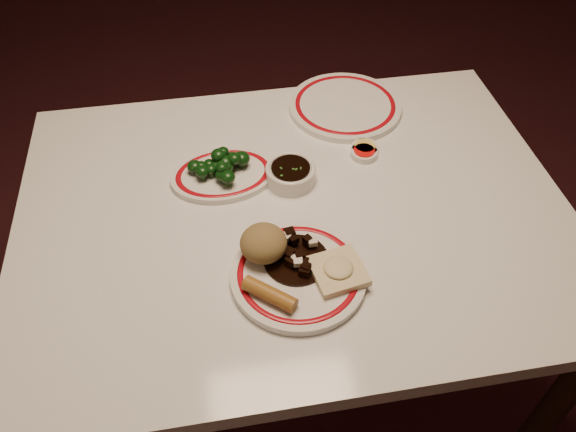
# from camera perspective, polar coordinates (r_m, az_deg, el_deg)

# --- Properties ---
(ground) EXTENTS (7.00, 7.00, 0.00)m
(ground) POSITION_cam_1_polar(r_m,az_deg,el_deg) (1.84, 0.42, -15.53)
(ground) COLOR black
(ground) RESTS_ON ground
(dining_table) EXTENTS (1.20, 0.90, 0.75)m
(dining_table) POSITION_cam_1_polar(r_m,az_deg,el_deg) (1.29, 0.58, -1.87)
(dining_table) COLOR white
(dining_table) RESTS_ON ground
(main_plate) EXTENTS (0.27, 0.27, 0.02)m
(main_plate) POSITION_cam_1_polar(r_m,az_deg,el_deg) (1.09, 1.07, -5.96)
(main_plate) COLOR silver
(main_plate) RESTS_ON dining_table
(rice_mound) EXTENTS (0.09, 0.09, 0.07)m
(rice_mound) POSITION_cam_1_polar(r_m,az_deg,el_deg) (1.09, -2.51, -2.78)
(rice_mound) COLOR olive
(rice_mound) RESTS_ON main_plate
(spring_roll) EXTENTS (0.10, 0.09, 0.03)m
(spring_roll) POSITION_cam_1_polar(r_m,az_deg,el_deg) (1.04, -1.88, -7.93)
(spring_roll) COLOR olive
(spring_roll) RESTS_ON main_plate
(fried_wonton) EXTENTS (0.11, 0.11, 0.03)m
(fried_wonton) POSITION_cam_1_polar(r_m,az_deg,el_deg) (1.08, 5.11, -5.49)
(fried_wonton) COLOR beige
(fried_wonton) RESTS_ON main_plate
(stirfry_heap) EXTENTS (0.13, 0.13, 0.03)m
(stirfry_heap) POSITION_cam_1_polar(r_m,az_deg,el_deg) (1.10, 0.82, -4.09)
(stirfry_heap) COLOR black
(stirfry_heap) RESTS_ON main_plate
(broccoli_plate) EXTENTS (0.25, 0.22, 0.02)m
(broccoli_plate) POSITION_cam_1_polar(r_m,az_deg,el_deg) (1.29, -6.59, 4.17)
(broccoli_plate) COLOR silver
(broccoli_plate) RESTS_ON dining_table
(broccoli_pile) EXTENTS (0.14, 0.10, 0.05)m
(broccoli_pile) POSITION_cam_1_polar(r_m,az_deg,el_deg) (1.28, -6.78, 5.29)
(broccoli_pile) COLOR #23471C
(broccoli_pile) RESTS_ON broccoli_plate
(soy_bowl) EXTENTS (0.11, 0.11, 0.04)m
(soy_bowl) POSITION_cam_1_polar(r_m,az_deg,el_deg) (1.27, 0.27, 4.25)
(soy_bowl) COLOR silver
(soy_bowl) RESTS_ON dining_table
(sweet_sour_dish) EXTENTS (0.06, 0.06, 0.02)m
(sweet_sour_dish) POSITION_cam_1_polar(r_m,az_deg,el_deg) (1.36, 7.72, 6.35)
(sweet_sour_dish) COLOR silver
(sweet_sour_dish) RESTS_ON dining_table
(mustard_dish) EXTENTS (0.06, 0.06, 0.02)m
(mustard_dish) POSITION_cam_1_polar(r_m,az_deg,el_deg) (1.37, 7.80, 6.82)
(mustard_dish) COLOR silver
(mustard_dish) RESTS_ON dining_table
(far_plate) EXTENTS (0.34, 0.34, 0.02)m
(far_plate) POSITION_cam_1_polar(r_m,az_deg,el_deg) (1.50, 5.81, 11.07)
(far_plate) COLOR silver
(far_plate) RESTS_ON dining_table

